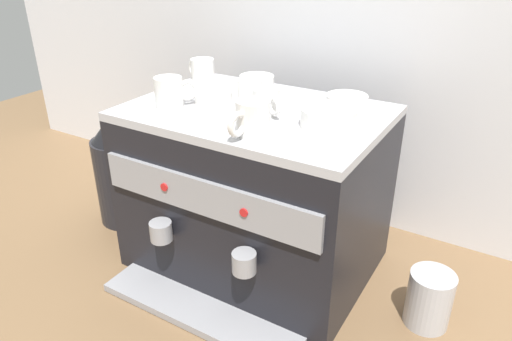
# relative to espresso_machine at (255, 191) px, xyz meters

# --- Properties ---
(ground_plane) EXTENTS (4.00, 4.00, 0.00)m
(ground_plane) POSITION_rel_espresso_machine_xyz_m (0.00, 0.00, -0.23)
(ground_plane) COLOR brown
(tiled_backsplash_wall) EXTENTS (2.80, 0.03, 1.05)m
(tiled_backsplash_wall) POSITION_rel_espresso_machine_xyz_m (0.00, 0.39, 0.29)
(tiled_backsplash_wall) COLOR silver
(tiled_backsplash_wall) RESTS_ON ground_plane
(espresso_machine) EXTENTS (0.64, 0.56, 0.46)m
(espresso_machine) POSITION_rel_espresso_machine_xyz_m (0.00, 0.00, 0.00)
(espresso_machine) COLOR black
(espresso_machine) RESTS_ON ground_plane
(ceramic_cup_0) EXTENTS (0.06, 0.10, 0.06)m
(ceramic_cup_0) POSITION_rel_espresso_machine_xyz_m (-0.04, 0.04, 0.26)
(ceramic_cup_0) COLOR white
(ceramic_cup_0) RESTS_ON espresso_machine
(ceramic_cup_1) EXTENTS (0.09, 0.10, 0.08)m
(ceramic_cup_1) POSITION_rel_espresso_machine_xyz_m (-0.19, -0.09, 0.27)
(ceramic_cup_1) COLOR white
(ceramic_cup_1) RESTS_ON espresso_machine
(ceramic_cup_2) EXTENTS (0.10, 0.07, 0.07)m
(ceramic_cup_2) POSITION_rel_espresso_machine_xyz_m (-0.25, 0.12, 0.27)
(ceramic_cup_2) COLOR white
(ceramic_cup_2) RESTS_ON espresso_machine
(ceramic_cup_3) EXTENTS (0.08, 0.12, 0.08)m
(ceramic_cup_3) POSITION_rel_espresso_machine_xyz_m (0.08, -0.15, 0.27)
(ceramic_cup_3) COLOR white
(ceramic_cup_3) RESTS_ON espresso_machine
(ceramic_cup_4) EXTENTS (0.09, 0.07, 0.06)m
(ceramic_cup_4) POSITION_rel_espresso_machine_xyz_m (0.04, -0.01, 0.26)
(ceramic_cup_4) COLOR white
(ceramic_cup_4) RESTS_ON espresso_machine
(ceramic_bowl_0) EXTENTS (0.13, 0.13, 0.04)m
(ceramic_bowl_0) POSITION_rel_espresso_machine_xyz_m (0.21, -0.02, 0.25)
(ceramic_bowl_0) COLOR white
(ceramic_bowl_0) RESTS_ON espresso_machine
(ceramic_bowl_1) EXTENTS (0.10, 0.10, 0.04)m
(ceramic_bowl_1) POSITION_rel_espresso_machine_xyz_m (-0.08, 0.14, 0.25)
(ceramic_bowl_1) COLOR white
(ceramic_bowl_1) RESTS_ON espresso_machine
(ceramic_bowl_2) EXTENTS (0.10, 0.10, 0.03)m
(ceramic_bowl_2) POSITION_rel_espresso_machine_xyz_m (-0.12, -0.01, 0.25)
(ceramic_bowl_2) COLOR white
(ceramic_bowl_2) RESTS_ON espresso_machine
(ceramic_bowl_3) EXTENTS (0.10, 0.10, 0.04)m
(ceramic_bowl_3) POSITION_rel_espresso_machine_xyz_m (0.20, 0.12, 0.25)
(ceramic_bowl_3) COLOR white
(ceramic_bowl_3) RESTS_ON espresso_machine
(coffee_grinder) EXTENTS (0.17, 0.17, 0.38)m
(coffee_grinder) POSITION_rel_espresso_machine_xyz_m (-0.48, -0.02, -0.04)
(coffee_grinder) COLOR black
(coffee_grinder) RESTS_ON ground_plane
(milk_pitcher) EXTENTS (0.11, 0.11, 0.14)m
(milk_pitcher) POSITION_rel_espresso_machine_xyz_m (0.49, -0.00, -0.16)
(milk_pitcher) COLOR #B7B7BC
(milk_pitcher) RESTS_ON ground_plane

